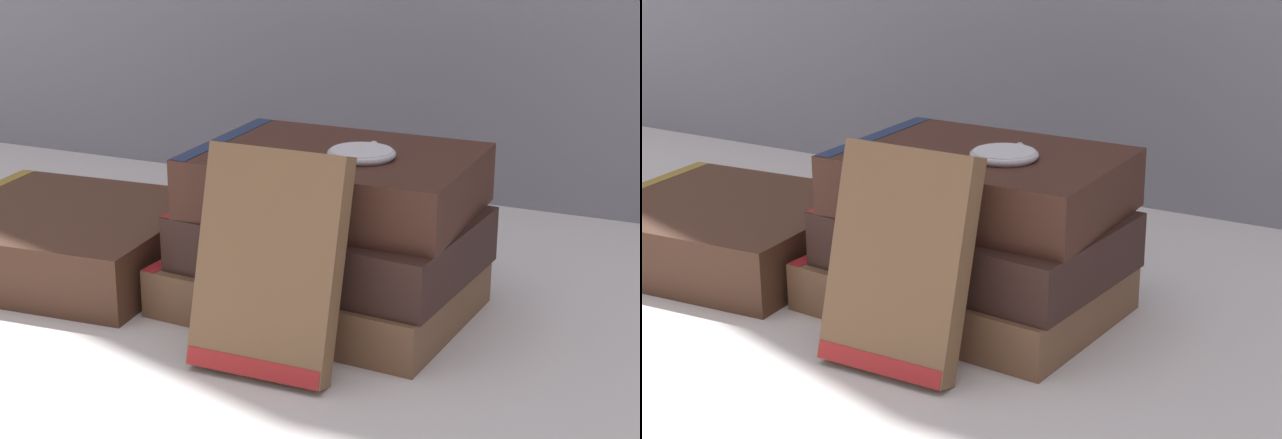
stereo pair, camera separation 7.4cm
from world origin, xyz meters
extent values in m
plane|color=silver|center=(0.00, 0.00, 0.00)|extent=(3.00, 3.00, 0.00)
cube|color=brown|center=(-0.01, 0.05, 0.02)|extent=(0.22, 0.16, 0.04)
cube|color=maroon|center=(-0.11, 0.06, 0.02)|extent=(0.02, 0.14, 0.04)
cube|color=#331E19|center=(0.00, 0.05, 0.06)|extent=(0.21, 0.15, 0.04)
cube|color=#B22323|center=(-0.09, 0.06, 0.06)|extent=(0.02, 0.14, 0.04)
cube|color=#422319|center=(0.00, 0.06, 0.10)|extent=(0.19, 0.14, 0.04)
cube|color=navy|center=(-0.09, 0.06, 0.10)|extent=(0.01, 0.14, 0.04)
cube|color=#4C2D1E|center=(-0.23, 0.04, 0.03)|extent=(0.21, 0.19, 0.05)
cube|color=brown|center=(0.00, -0.05, 0.07)|extent=(0.09, 0.06, 0.14)
cube|color=#B22323|center=(0.00, -0.07, 0.01)|extent=(0.09, 0.02, 0.02)
cylinder|color=silver|center=(0.02, 0.05, 0.12)|extent=(0.04, 0.04, 0.01)
torus|color=silver|center=(0.02, 0.05, 0.12)|extent=(0.05, 0.05, 0.01)
sphere|color=silver|center=(0.02, 0.07, 0.12)|extent=(0.01, 0.01, 0.01)
torus|color=#ADADB2|center=(-0.13, 0.20, 0.00)|extent=(0.06, 0.06, 0.00)
torus|color=#ADADB2|center=(-0.07, 0.18, 0.00)|extent=(0.06, 0.06, 0.00)
cylinder|color=#ADADB2|center=(-0.10, 0.19, 0.00)|extent=(0.02, 0.01, 0.00)
camera|label=1|loc=(0.29, -0.61, 0.31)|focal=60.00mm
camera|label=2|loc=(0.35, -0.58, 0.31)|focal=60.00mm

